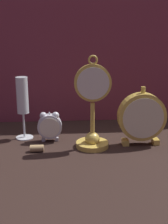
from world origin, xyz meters
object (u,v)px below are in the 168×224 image
(champagne_flute, at_px, (23,100))
(wine_cork, at_px, (37,148))
(mantel_clock_silver, at_px, (142,117))
(alarm_clock_twin_bell, at_px, (50,125))
(pocket_watch_on_stand, at_px, (93,114))

(champagne_flute, height_order, wine_cork, champagne_flute)
(champagne_flute, bearing_deg, mantel_clock_silver, -13.15)
(mantel_clock_silver, distance_m, champagne_flute, 0.40)
(alarm_clock_twin_bell, height_order, wine_cork, alarm_clock_twin_bell)
(champagne_flute, bearing_deg, wine_cork, -67.53)
(pocket_watch_on_stand, height_order, alarm_clock_twin_bell, pocket_watch_on_stand)
(pocket_watch_on_stand, relative_size, champagne_flute, 1.37)
(alarm_clock_twin_bell, bearing_deg, mantel_clock_silver, -10.13)
(champagne_flute, xyz_separation_m, wine_cork, (0.05, -0.13, -0.12))
(alarm_clock_twin_bell, xyz_separation_m, wine_cork, (-0.04, -0.09, -0.05))
(wine_cork, bearing_deg, mantel_clock_silver, 5.89)
(mantel_clock_silver, bearing_deg, alarm_clock_twin_bell, 169.87)
(champagne_flute, relative_size, wine_cork, 5.10)
(mantel_clock_silver, xyz_separation_m, wine_cork, (-0.34, -0.03, -0.08))
(pocket_watch_on_stand, xyz_separation_m, champagne_flute, (-0.23, 0.10, 0.02))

